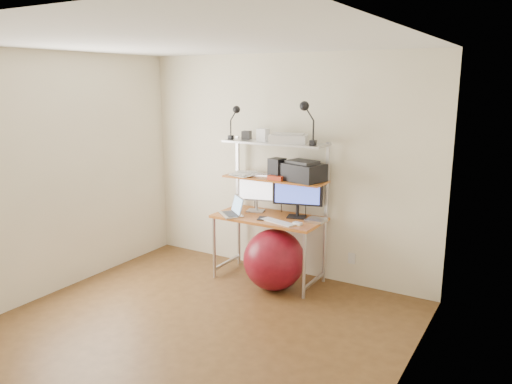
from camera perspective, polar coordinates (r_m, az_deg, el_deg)
room at (r=4.22m, az=-8.07°, el=-0.55°), size 3.60×3.60×3.60m
computer_desk at (r=5.50m, az=1.81°, el=-0.48°), size 1.20×0.60×1.57m
wall_outlet at (r=5.60m, az=10.88°, el=-7.46°), size 0.08×0.01×0.12m
monitor_silver at (r=5.66m, az=0.06°, el=0.30°), size 0.42×0.20×0.48m
monitor_black at (r=5.43m, az=4.79°, el=-0.07°), size 0.54×0.21×0.54m
laptop at (r=5.55m, az=-2.53°, el=-2.19°), size 0.39×0.38×0.26m
keyboard at (r=5.27m, az=2.51°, el=-3.43°), size 0.43×0.22×0.01m
mouse at (r=5.20m, az=4.76°, el=-3.61°), size 0.10×0.07×0.03m
mac_mini at (r=5.32m, az=6.89°, el=-3.23°), size 0.19×0.19×0.04m
phone at (r=5.40m, az=0.65°, el=-3.03°), size 0.12×0.16×0.01m
printer at (r=5.37m, az=5.28°, el=2.39°), size 0.52×0.42×0.22m
nas_cube at (r=5.47m, az=2.42°, el=2.72°), size 0.18×0.18×0.22m
red_box at (r=5.41m, az=2.35°, el=1.66°), size 0.17×0.12×0.05m
scanner at (r=5.35m, az=3.70°, el=6.13°), size 0.45×0.36×0.10m
box_white at (r=5.53m, az=0.81°, el=6.57°), size 0.12×0.11×0.14m
box_grey at (r=5.70m, az=-1.08°, el=6.52°), size 0.11×0.11×0.09m
clip_lamp_left at (r=5.62m, az=-2.39°, el=8.78°), size 0.15×0.08×0.38m
clip_lamp_right at (r=5.16m, az=5.76°, el=8.95°), size 0.18×0.10×0.45m
exercise_ball at (r=5.39m, az=2.06°, el=-7.74°), size 0.66×0.66×0.66m
paper_stack at (r=5.70m, az=-1.28°, el=2.13°), size 0.41×0.41×0.03m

